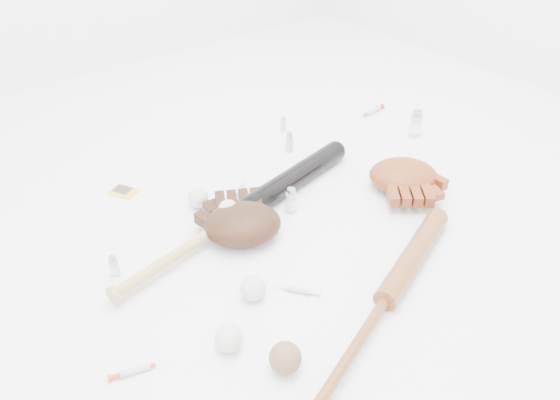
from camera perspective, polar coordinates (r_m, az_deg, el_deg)
bat_dark at (r=1.67m, az=-3.85°, el=-1.14°), size 1.01×0.26×0.07m
bat_wood at (r=1.42m, az=10.97°, el=-10.15°), size 0.82×0.34×0.06m
glove_dark at (r=1.60m, az=-3.96°, el=-2.47°), size 0.37×0.37×0.10m
glove_tan at (r=1.86m, az=12.77°, el=2.52°), size 0.38×0.38×0.10m
trading_card at (r=1.89m, az=-16.01°, el=0.86°), size 0.10×0.11×0.00m
pedestal at (r=1.66m, az=-5.32°, el=-2.38°), size 0.08×0.08×0.04m
baseball_on_pedestal at (r=1.63m, az=-5.42°, el=-1.02°), size 0.06×0.06×0.06m
baseball_left at (r=1.42m, az=-2.83°, el=-9.19°), size 0.07×0.07×0.07m
baseball_upper at (r=1.75m, az=-8.56°, el=0.22°), size 0.07×0.07×0.07m
baseball_mid at (r=1.31m, az=-5.36°, el=-14.18°), size 0.07×0.07×0.07m
baseball_aged at (r=1.27m, az=0.55°, el=-16.16°), size 0.07×0.07×0.07m
syringe_0 at (r=1.32m, az=-14.83°, el=-16.79°), size 0.14×0.07×0.02m
syringe_1 at (r=1.45m, az=1.96°, el=-9.37°), size 0.10×0.12×0.02m
syringe_2 at (r=1.81m, az=-4.20°, el=0.96°), size 0.14×0.13×0.02m
syringe_3 at (r=1.92m, az=14.38°, el=2.11°), size 0.12×0.15×0.02m
syringe_4 at (r=2.35m, az=9.59°, el=9.13°), size 0.17×0.04×0.02m
vial_0 at (r=2.03m, az=0.99°, el=6.07°), size 0.03×0.03×0.08m
vial_1 at (r=2.17m, az=0.33°, el=7.90°), size 0.02×0.02×0.06m
vial_2 at (r=1.71m, az=1.17°, el=-0.01°), size 0.03×0.03×0.09m
vial_3 at (r=2.19m, az=14.00°, el=7.76°), size 0.05×0.05×0.11m
vial_4 at (r=1.55m, az=-16.95°, el=-6.57°), size 0.03×0.03×0.06m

